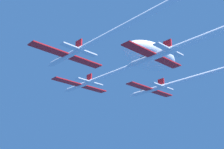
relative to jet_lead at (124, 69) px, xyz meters
name	(u,v)px	position (x,y,z in m)	size (l,w,h in m)	color
jet_lead	(124,69)	(0.00, 0.00, 0.00)	(19.96, 67.82, 3.31)	white
jet_left_wing	(145,15)	(-16.13, -21.00, -0.10)	(19.96, 78.82, 3.31)	white
jet_right_wing	(205,74)	(16.71, -14.68, -1.28)	(19.96, 67.37, 3.31)	white
cloud_wispy	(150,57)	(47.64, 28.44, 28.18)	(33.26, 18.29, 11.64)	white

